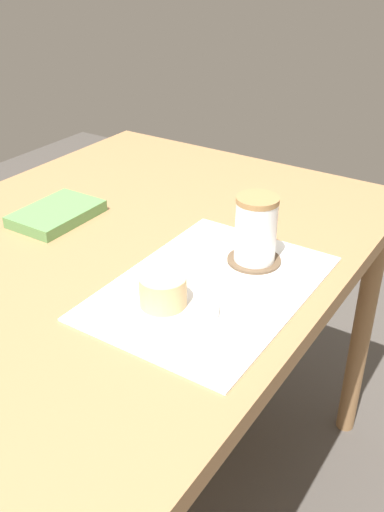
{
  "coord_description": "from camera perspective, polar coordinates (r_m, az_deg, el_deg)",
  "views": [
    {
      "loc": [
        -0.73,
        -0.66,
        1.26
      ],
      "look_at": [
        -0.03,
        -0.2,
        0.78
      ],
      "focal_mm": 40.0,
      "sensor_mm": 36.0,
      "label": 1
    }
  ],
  "objects": [
    {
      "name": "pastry_plate",
      "position": [
        0.91,
        -2.88,
        -5.1
      ],
      "size": [
        0.18,
        0.18,
        0.01
      ],
      "primitive_type": "cylinder",
      "color": "white",
      "rests_on": "placemat"
    },
    {
      "name": "pastry",
      "position": [
        0.89,
        -2.93,
        -3.46
      ],
      "size": [
        0.07,
        0.07,
        0.05
      ],
      "primitive_type": "cylinder",
      "color": "#E5BC7F",
      "rests_on": "pastry_plate"
    },
    {
      "name": "placemat",
      "position": [
        0.97,
        1.98,
        -3.1
      ],
      "size": [
        0.42,
        0.3,
        0.0
      ],
      "primitive_type": "cube",
      "color": "white",
      "rests_on": "dining_table"
    },
    {
      "name": "dining_table",
      "position": [
        1.16,
        -7.68,
        -2.1
      ],
      "size": [
        1.16,
        0.87,
        0.73
      ],
      "color": "#997047",
      "rests_on": "ground_plane"
    },
    {
      "name": "coffee_coaster",
      "position": [
        1.05,
        6.21,
        -0.39
      ],
      "size": [
        0.1,
        0.1,
        0.0
      ],
      "primitive_type": "cylinder",
      "color": "brown",
      "rests_on": "placemat"
    },
    {
      "name": "coffee_mug",
      "position": [
        1.02,
        6.47,
        2.77
      ],
      "size": [
        0.11,
        0.08,
        0.12
      ],
      "color": "white",
      "rests_on": "coffee_coaster"
    },
    {
      "name": "ground_plane",
      "position": [
        1.61,
        -5.98,
        -22.69
      ],
      "size": [
        4.4,
        4.4,
        0.02
      ],
      "primitive_type": "cube",
      "color": "#47423D"
    },
    {
      "name": "small_book",
      "position": [
        1.23,
        -13.38,
        4.13
      ],
      "size": [
        0.18,
        0.13,
        0.02
      ],
      "primitive_type": "cube",
      "rotation": [
        0.0,
        0.0,
        0.01
      ],
      "color": "#598C4C",
      "rests_on": "dining_table"
    }
  ]
}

